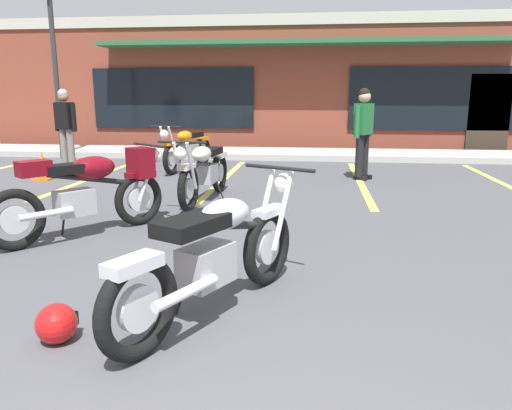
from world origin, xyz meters
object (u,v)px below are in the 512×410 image
motorcycle_foreground_classic (215,253)px  person_in_black_shirt (363,128)px  motorcycle_blue_standard (204,171)px  traffic_cone (43,166)px  helmet_on_pavement (57,323)px  motorcycle_silver_naked (91,189)px  person_in_shorts_foreground (66,124)px  motorcycle_red_sportbike (188,148)px  parking_lot_lamp_post (49,21)px

motorcycle_foreground_classic → person_in_black_shirt: 6.27m
motorcycle_blue_standard → traffic_cone: motorcycle_blue_standard is taller
helmet_on_pavement → motorcycle_silver_naked: bearing=109.8°
motorcycle_blue_standard → person_in_shorts_foreground: size_ratio=1.26×
person_in_black_shirt → traffic_cone: person_in_black_shirt is taller
motorcycle_red_sportbike → traffic_cone: bearing=-148.0°
motorcycle_foreground_classic → traffic_cone: motorcycle_foreground_classic is taller
motorcycle_red_sportbike → person_in_shorts_foreground: person_in_shorts_foreground is taller
motorcycle_foreground_classic → person_in_shorts_foreground: person_in_shorts_foreground is taller
motorcycle_red_sportbike → person_in_black_shirt: 3.65m
parking_lot_lamp_post → motorcycle_silver_naked: bearing=-59.3°
motorcycle_red_sportbike → person_in_shorts_foreground: size_ratio=1.24×
helmet_on_pavement → parking_lot_lamp_post: bearing=117.9°
motorcycle_red_sportbike → person_in_black_shirt: size_ratio=1.24×
person_in_black_shirt → person_in_shorts_foreground: (-6.18, 0.74, 0.00)m
person_in_shorts_foreground → traffic_cone: bearing=-80.3°
motorcycle_silver_naked → motorcycle_blue_standard: 2.10m
motorcycle_foreground_classic → parking_lot_lamp_post: parking_lot_lamp_post is taller
person_in_shorts_foreground → traffic_cone: size_ratio=3.16×
helmet_on_pavement → parking_lot_lamp_post: 10.34m
motorcycle_silver_naked → traffic_cone: (-2.57, 3.45, -0.27)m
person_in_black_shirt → parking_lot_lamp_post: bearing=163.3°
person_in_shorts_foreground → parking_lot_lamp_post: bearing=123.8°
motorcycle_silver_naked → person_in_shorts_foreground: 5.69m
motorcycle_silver_naked → helmet_on_pavement: size_ratio=6.80×
motorcycle_foreground_classic → helmet_on_pavement: 1.13m
motorcycle_blue_standard → traffic_cone: 3.77m
motorcycle_silver_naked → helmet_on_pavement: motorcycle_silver_naked is taller
motorcycle_blue_standard → parking_lot_lamp_post: 6.95m
motorcycle_red_sportbike → motorcycle_silver_naked: 4.95m
motorcycle_blue_standard → person_in_black_shirt: 3.40m
motorcycle_red_sportbike → motorcycle_silver_naked: (0.17, -4.95, 0.07)m
motorcycle_red_sportbike → person_in_shorts_foreground: (-2.65, -0.03, 0.49)m
motorcycle_foreground_classic → helmet_on_pavement: (-0.93, -0.54, -0.33)m
motorcycle_foreground_classic → traffic_cone: 6.90m
motorcycle_foreground_classic → parking_lot_lamp_post: size_ratio=0.39×
motorcycle_red_sportbike → helmet_on_pavement: bearing=-82.0°
motorcycle_foreground_classic → parking_lot_lamp_post: bearing=124.1°
traffic_cone → helmet_on_pavement: bearing=-59.7°
helmet_on_pavement → parking_lot_lamp_post: size_ratio=0.05×
parking_lot_lamp_post → motorcycle_red_sportbike: bearing=-20.8°
motorcycle_red_sportbike → parking_lot_lamp_post: parking_lot_lamp_post is taller
motorcycle_foreground_classic → traffic_cone: (-4.37, 5.33, -0.20)m
person_in_shorts_foreground → motorcycle_red_sportbike: bearing=0.6°
motorcycle_red_sportbike → traffic_cone: 2.83m
motorcycle_foreground_classic → motorcycle_silver_naked: bearing=133.7°
motorcycle_blue_standard → helmet_on_pavement: (0.00, -4.33, -0.33)m
motorcycle_foreground_classic → motorcycle_blue_standard: bearing=103.8°
motorcycle_silver_naked → motorcycle_blue_standard: (0.87, 1.91, -0.07)m
motorcycle_blue_standard → parking_lot_lamp_post: parking_lot_lamp_post is taller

